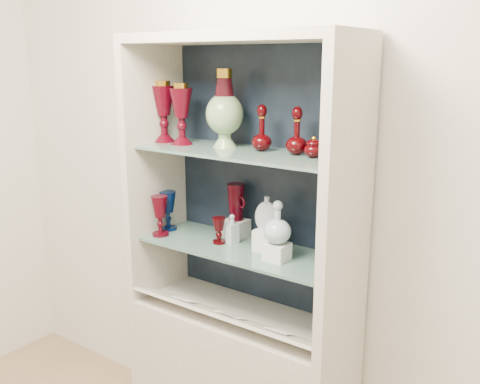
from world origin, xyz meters
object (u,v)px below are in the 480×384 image
Objects in this scene: pedestal_lamp_left at (164,112)px; cameo_medallion at (344,227)px; clear_round_decanter at (277,223)px; ruby_decanter_b at (297,129)px; clear_square_bottle at (232,229)px; lidded_bowl at (314,146)px; ruby_goblet_tall at (160,216)px; flat_flask at (267,213)px; pedestal_lamp_right at (181,114)px; ruby_goblet_small at (219,231)px; enamel_urn at (225,108)px; ruby_decanter_a at (262,125)px; cobalt_goblet at (168,211)px; ruby_pitcher at (236,202)px.

cameo_medallion is at bearing 3.48° from pedestal_lamp_left.
cameo_medallion is (0.24, 0.10, 0.00)m from clear_round_decanter.
ruby_decanter_b is 1.51× the size of clear_square_bottle.
clear_round_decanter is (-0.11, -0.08, -0.31)m from lidded_bowl.
flat_flask is (0.50, 0.12, 0.07)m from ruby_goblet_tall.
ruby_goblet_small is (0.21, -0.01, -0.50)m from pedestal_lamp_right.
clear_round_decanter is at bearing -3.77° from pedestal_lamp_left.
enamel_urn is at bearing 173.15° from cameo_medallion.
lidded_bowl is at bearing -2.85° from ruby_decanter_a.
clear_square_bottle is (0.05, -0.02, -0.52)m from enamel_urn.
enamel_urn reaches higher than pedestal_lamp_right.
ruby_decanter_a is 1.85× the size of cameo_medallion.
ruby_decanter_b is at bearing 4.46° from pedestal_lamp_left.
cobalt_goblet is (-0.74, -0.04, -0.37)m from lidded_bowl.
ruby_goblet_small is (0.01, -0.05, -0.53)m from enamel_urn.
ruby_decanter_b reaches higher than clear_square_bottle.
ruby_pitcher is at bearing 172.04° from ruby_decanter_b.
pedestal_lamp_left is at bearing 174.20° from pedestal_lamp_right.
ruby_decanter_b is at bearing 2.58° from enamel_urn.
lidded_bowl is 0.46× the size of ruby_goblet_tall.
clear_square_bottle is (0.04, -0.08, -0.10)m from ruby_pitcher.
ruby_goblet_small is at bearing -176.58° from flat_flask.
pedestal_lamp_right is at bearing 178.35° from ruby_goblet_small.
flat_flask is (0.04, -0.02, -0.36)m from ruby_decanter_a.
cameo_medallion is at bearing 1.77° from enamel_urn.
pedestal_lamp_right is 0.54m from ruby_goblet_small.
clear_round_decanter reaches higher than cobalt_goblet.
ruby_decanter_b is (0.34, 0.02, -0.06)m from enamel_urn.
ruby_decanter_b is at bearing 10.36° from ruby_pitcher.
lidded_bowl is 0.36m from flat_flask.
lidded_bowl is (0.08, -0.02, -0.06)m from ruby_decanter_b.
lidded_bowl is at bearing -11.17° from ruby_decanter_b.
clear_square_bottle is (0.33, 0.10, -0.03)m from ruby_goblet_tall.
clear_square_bottle reaches higher than ruby_goblet_small.
flat_flask is at bearing 3.08° from pedestal_lamp_left.
pedestal_lamp_right is at bearing -5.80° from pedestal_lamp_left.
enamel_urn is 2.83× the size of ruby_goblet_small.
flat_flask reaches higher than clear_round_decanter.
pedestal_lamp_right is at bearing -175.74° from lidded_bowl.
pedestal_lamp_right reaches higher than clear_square_bottle.
ruby_decanter_b is at bearing 1.58° from ruby_decanter_a.
cameo_medallion is (0.38, 0.01, -0.37)m from ruby_decanter_a.
ruby_pitcher reaches higher than clear_square_bottle.
cameo_medallion reaches higher than clear_square_bottle.
pedestal_lamp_left reaches higher than clear_round_decanter.
pedestal_lamp_right is 0.39m from ruby_decanter_a.
pedestal_lamp_left is at bearing -173.52° from enamel_urn.
ruby_pitcher is (-0.17, 0.05, -0.36)m from ruby_decanter_a.
cameo_medallion is (0.13, 0.02, -0.31)m from lidded_bowl.
lidded_bowl is 0.57× the size of flat_flask.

